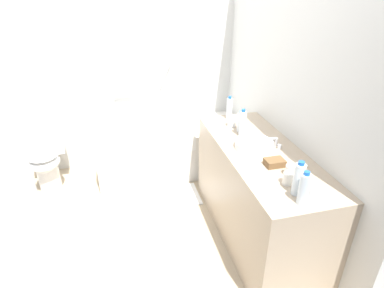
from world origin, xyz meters
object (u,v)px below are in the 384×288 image
(sink_basin, at_px, (254,145))
(amenity_basket, at_px, (275,162))
(sink_faucet, at_px, (275,142))
(water_bottle_2, at_px, (241,122))
(drinking_glass_3, at_px, (311,191))
(toilet, at_px, (46,158))
(bathtub, at_px, (169,148))
(bath_mat, at_px, (167,198))
(drinking_glass_2, at_px, (288,178))
(drinking_glass_1, at_px, (290,170))
(water_bottle_1, at_px, (229,108))
(toilet_paper_roll, at_px, (31,187))
(water_bottle_0, at_px, (242,124))
(drinking_glass_0, at_px, (232,122))
(water_bottle_3, at_px, (304,189))
(water_bottle_4, at_px, (299,179))

(sink_basin, distance_m, amenity_basket, 0.29)
(sink_faucet, distance_m, water_bottle_2, 0.38)
(water_bottle_2, bearing_deg, drinking_glass_3, -87.01)
(toilet, height_order, drinking_glass_3, drinking_glass_3)
(bathtub, relative_size, bath_mat, 2.39)
(sink_basin, bearing_deg, drinking_glass_2, -89.61)
(toilet, relative_size, drinking_glass_2, 7.97)
(drinking_glass_1, bearing_deg, sink_faucet, 75.77)
(sink_basin, height_order, water_bottle_1, water_bottle_1)
(bathtub, height_order, toilet, bathtub)
(sink_faucet, distance_m, toilet_paper_roll, 2.60)
(sink_basin, relative_size, drinking_glass_2, 3.56)
(water_bottle_0, bearing_deg, bathtub, 116.96)
(toilet, relative_size, drinking_glass_0, 8.50)
(water_bottle_3, bearing_deg, water_bottle_2, 88.25)
(sink_basin, bearing_deg, bathtub, 112.69)
(water_bottle_0, xyz_separation_m, water_bottle_2, (0.03, 0.10, -0.03))
(drinking_glass_0, bearing_deg, drinking_glass_2, -88.45)
(drinking_glass_2, bearing_deg, bathtub, 106.30)
(water_bottle_1, bearing_deg, sink_faucet, -75.11)
(drinking_glass_1, distance_m, drinking_glass_3, 0.26)
(sink_basin, height_order, sink_faucet, sink_faucet)
(sink_faucet, height_order, amenity_basket, sink_faucet)
(water_bottle_1, bearing_deg, water_bottle_2, -89.88)
(drinking_glass_2, bearing_deg, water_bottle_2, 89.17)
(sink_basin, distance_m, water_bottle_3, 0.73)
(sink_faucet, distance_m, drinking_glass_2, 0.55)
(bathtub, height_order, water_bottle_1, bathtub)
(drinking_glass_0, bearing_deg, bath_mat, 163.93)
(water_bottle_1, height_order, toilet_paper_roll, water_bottle_1)
(sink_faucet, relative_size, bath_mat, 0.22)
(water_bottle_3, xyz_separation_m, drinking_glass_1, (0.09, 0.30, -0.07))
(water_bottle_3, distance_m, water_bottle_4, 0.10)
(water_bottle_3, bearing_deg, toilet, 133.86)
(drinking_glass_3, bearing_deg, bathtub, 106.79)
(drinking_glass_0, bearing_deg, water_bottle_0, -86.90)
(drinking_glass_3, bearing_deg, sink_faucet, 80.74)
(water_bottle_1, xyz_separation_m, drinking_glass_0, (-0.04, -0.17, -0.07))
(bathtub, bearing_deg, toilet_paper_roll, -176.35)
(bathtub, distance_m, toilet, 1.34)
(water_bottle_3, xyz_separation_m, amenity_basket, (0.05, 0.44, -0.08))
(toilet, distance_m, bath_mat, 1.37)
(sink_basin, relative_size, drinking_glass_0, 3.79)
(water_bottle_0, height_order, water_bottle_3, water_bottle_0)
(sink_basin, bearing_deg, bath_mat, 134.89)
(sink_faucet, relative_size, drinking_glass_0, 1.89)
(bath_mat, bearing_deg, water_bottle_0, -32.68)
(water_bottle_4, relative_size, bath_mat, 0.34)
(sink_basin, xyz_separation_m, drinking_glass_2, (0.00, -0.52, 0.01))
(water_bottle_4, distance_m, drinking_glass_1, 0.23)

